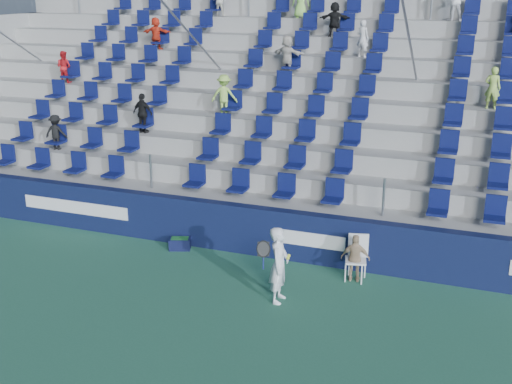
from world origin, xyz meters
TOP-DOWN VIEW (x-y plane):
  - ground at (0.00, 0.00)m, footprint 70.00×70.00m
  - sponsor_wall at (0.00, 3.15)m, footprint 24.00×0.32m
  - grandstand at (-0.00, 8.24)m, footprint 24.00×8.17m
  - tennis_player at (1.36, 1.03)m, footprint 0.69×0.64m
  - line_judge_chair at (2.64, 2.66)m, footprint 0.54×0.56m
  - line_judge at (2.64, 2.50)m, footprint 0.66×0.34m
  - ball_bin at (-1.79, 2.75)m, footprint 0.60×0.49m

SIDE VIEW (x-z plane):
  - ground at x=0.00m, z-range 0.00..0.00m
  - ball_bin at x=-1.79m, z-range 0.01..0.30m
  - line_judge at x=2.64m, z-range 0.00..1.08m
  - line_judge_chair at x=2.64m, z-range 0.07..1.09m
  - sponsor_wall at x=0.00m, z-range 0.00..1.20m
  - tennis_player at x=1.36m, z-range 0.00..1.62m
  - grandstand at x=0.00m, z-range -1.18..5.45m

